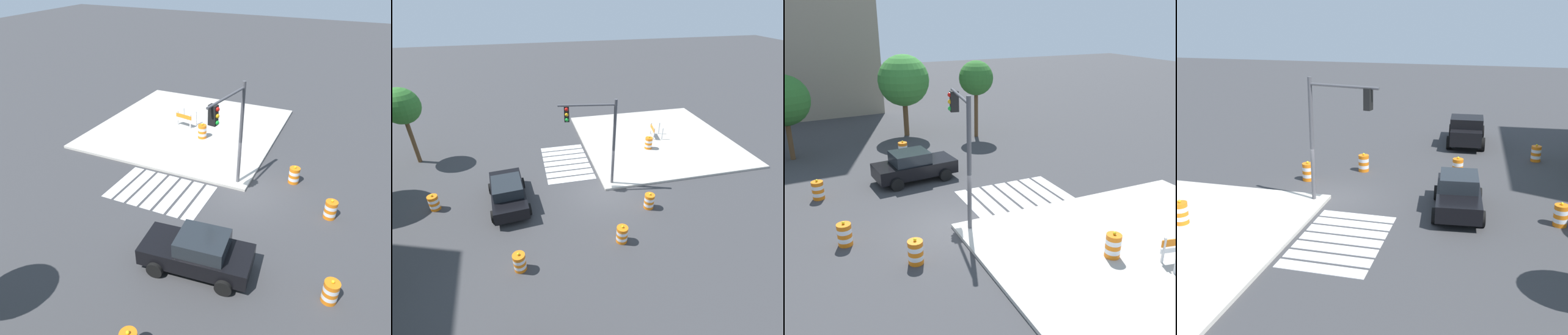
{
  "view_description": "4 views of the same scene",
  "coord_description": "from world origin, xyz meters",
  "views": [
    {
      "loc": [
        -4.18,
        15.41,
        10.8
      ],
      "look_at": [
        2.29,
        1.14,
        1.54
      ],
      "focal_mm": 33.7,
      "sensor_mm": 36.0,
      "label": 1
    },
    {
      "loc": [
        -14.03,
        4.4,
        10.77
      ],
      "look_at": [
        1.39,
        0.8,
        1.0
      ],
      "focal_mm": 26.68,
      "sensor_mm": 36.0,
      "label": 2
    },
    {
      "loc": [
        -5.36,
        -14.76,
        8.55
      ],
      "look_at": [
        2.31,
        2.14,
        1.62
      ],
      "focal_mm": 38.43,
      "sensor_mm": 36.0,
      "label": 3
    },
    {
      "loc": [
        19.86,
        7.17,
        8.3
      ],
      "look_at": [
        0.23,
        2.05,
        1.74
      ],
      "focal_mm": 44.73,
      "sensor_mm": 36.0,
      "label": 4
    }
  ],
  "objects": [
    {
      "name": "traffic_barrel_median_far",
      "position": [
        -2.1,
        -1.97,
        0.45
      ],
      "size": [
        0.56,
        0.56,
        1.02
      ],
      "color": "orange",
      "rests_on": "ground"
    },
    {
      "name": "sports_car",
      "position": [
        0.07,
        5.82,
        0.81
      ],
      "size": [
        4.46,
        2.45,
        1.63
      ],
      "color": "black",
      "rests_on": "ground"
    },
    {
      "name": "ground_plane",
      "position": [
        0.0,
        0.0,
        0.0
      ],
      "size": [
        120.0,
        120.0,
        0.0
      ],
      "primitive_type": "plane",
      "color": "#38383A"
    },
    {
      "name": "traffic_barrel_on_sidewalk",
      "position": [
        4.48,
        -4.75,
        0.6
      ],
      "size": [
        0.56,
        0.56,
        1.02
      ],
      "color": "orange",
      "rests_on": "sidewalk_corner"
    },
    {
      "name": "traffic_barrel_far_curb",
      "position": [
        0.53,
        9.95,
        0.45
      ],
      "size": [
        0.56,
        0.56,
        1.02
      ],
      "color": "orange",
      "rests_on": "ground"
    },
    {
      "name": "construction_barricade",
      "position": [
        6.34,
        -6.04,
        0.72
      ],
      "size": [
        1.36,
        1.0,
        1.0
      ],
      "color": "silver",
      "rests_on": "sidewalk_corner"
    },
    {
      "name": "traffic_barrel_near_corner",
      "position": [
        -4.84,
        5.36,
        0.45
      ],
      "size": [
        0.56,
        0.56,
        1.02
      ],
      "color": "orange",
      "rests_on": "ground"
    },
    {
      "name": "traffic_light_pole",
      "position": [
        0.78,
        0.52,
        3.91
      ],
      "size": [
        0.74,
        3.26,
        5.5
      ],
      "color": "#4C4C51",
      "rests_on": "sidewalk_corner"
    },
    {
      "name": "street_tree_corner_lot",
      "position": [
        6.55,
        12.18,
        4.18
      ],
      "size": [
        2.4,
        2.4,
        5.43
      ],
      "color": "brown",
      "rests_on": "ground"
    },
    {
      "name": "sidewalk_corner",
      "position": [
        6.0,
        -6.0,
        0.07
      ],
      "size": [
        12.0,
        12.0,
        0.15
      ],
      "primitive_type": "cube",
      "color": "#BCB7AD",
      "rests_on": "ground"
    },
    {
      "name": "traffic_barrel_median_near",
      "position": [
        -4.25,
        0.38,
        0.45
      ],
      "size": [
        0.56,
        0.56,
        1.02
      ],
      "color": "orange",
      "rests_on": "ground"
    },
    {
      "name": "crosswalk_stripes",
      "position": [
        4.0,
        1.8,
        0.01
      ],
      "size": [
        5.1,
        3.2,
        0.02
      ],
      "color": "silver",
      "rests_on": "ground"
    }
  ]
}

